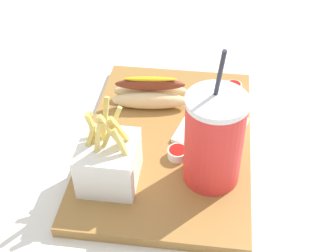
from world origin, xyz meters
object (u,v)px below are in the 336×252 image
object	(u,v)px
soda_cup	(214,140)
napkin_stack	(211,130)
ketchup_cup_2	(178,153)
ketchup_cup_1	(234,87)
fries_basket	(109,161)
hot_dog_1	(150,93)

from	to	relation	value
soda_cup	napkin_stack	bearing A→B (deg)	2.78
ketchup_cup_2	soda_cup	bearing A→B (deg)	-121.97
soda_cup	ketchup_cup_1	bearing A→B (deg)	-7.86
soda_cup	napkin_stack	world-z (taller)	soda_cup
ketchup_cup_1	soda_cup	bearing A→B (deg)	172.14
fries_basket	ketchup_cup_1	xyz separation A→B (m)	(0.28, -0.20, -0.03)
fries_basket	hot_dog_1	xyz separation A→B (m)	(0.21, -0.04, -0.02)
soda_cup	ketchup_cup_2	distance (m)	0.10
ketchup_cup_1	ketchup_cup_2	bearing A→B (deg)	155.65
hot_dog_1	fries_basket	bearing A→B (deg)	170.59
hot_dog_1	napkin_stack	bearing A→B (deg)	-119.37
hot_dog_1	napkin_stack	xyz separation A→B (m)	(-0.07, -0.13, -0.02)
ketchup_cup_2	napkin_stack	bearing A→B (deg)	-36.35
hot_dog_1	napkin_stack	size ratio (longest dim) A/B	1.33
ketchup_cup_1	fries_basket	bearing A→B (deg)	143.95
hot_dog_1	ketchup_cup_1	distance (m)	0.18
hot_dog_1	ketchup_cup_1	world-z (taller)	hot_dog_1
fries_basket	hot_dog_1	world-z (taller)	fries_basket
soda_cup	hot_dog_1	bearing A→B (deg)	35.60
fries_basket	hot_dog_1	size ratio (longest dim) A/B	0.97
ketchup_cup_2	napkin_stack	world-z (taller)	ketchup_cup_2
fries_basket	napkin_stack	bearing A→B (deg)	-48.71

